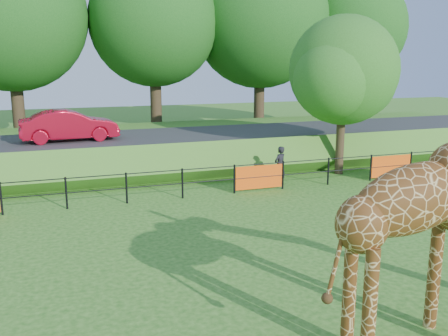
% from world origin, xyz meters
% --- Properties ---
extents(ground, '(90.00, 90.00, 0.00)m').
position_xyz_m(ground, '(0.00, 0.00, 0.00)').
color(ground, '#276218').
rests_on(ground, ground).
extents(perimeter_fence, '(28.07, 0.10, 1.10)m').
position_xyz_m(perimeter_fence, '(0.00, 8.00, 0.55)').
color(perimeter_fence, black).
rests_on(perimeter_fence, ground).
extents(embankment, '(40.00, 9.00, 1.30)m').
position_xyz_m(embankment, '(0.00, 15.50, 0.65)').
color(embankment, '#276218').
rests_on(embankment, ground).
extents(road, '(40.00, 5.00, 0.12)m').
position_xyz_m(road, '(0.00, 14.00, 1.36)').
color(road, '#2B2B2D').
rests_on(road, embankment).
extents(car_red, '(4.22, 1.71, 1.36)m').
position_xyz_m(car_red, '(-3.56, 13.69, 2.10)').
color(car_red, red).
rests_on(car_red, road).
extents(visitor, '(0.66, 0.56, 1.54)m').
position_xyz_m(visitor, '(4.22, 8.74, 0.77)').
color(visitor, black).
rests_on(visitor, ground).
extents(tree_east, '(5.40, 4.71, 6.76)m').
position_xyz_m(tree_east, '(7.60, 9.63, 4.28)').
color(tree_east, '#322516').
rests_on(tree_east, ground).
extents(bg_tree_line, '(37.30, 8.80, 11.82)m').
position_xyz_m(bg_tree_line, '(1.89, 22.00, 7.19)').
color(bg_tree_line, '#322516').
rests_on(bg_tree_line, ground).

